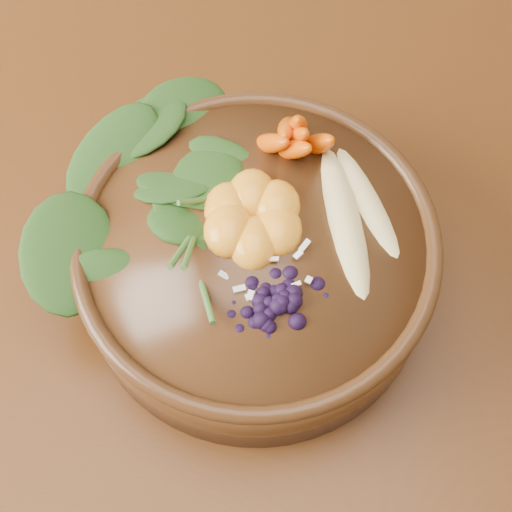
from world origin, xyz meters
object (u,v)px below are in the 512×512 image
Objects in this scene: mandarin_cluster at (252,208)px; blueberry_pile at (282,295)px; dining_table at (152,304)px; banana_halves at (358,201)px; carrot_cluster at (294,115)px; stoneware_bowl at (256,261)px; kale_heap at (181,173)px.

mandarin_cluster is 0.09m from blueberry_pile.
dining_table is 8.69× the size of banana_halves.
carrot_cluster is 0.60× the size of blueberry_pile.
banana_halves is 1.84× the size of mandarin_cluster.
stoneware_bowl is 0.06m from mandarin_cluster.
dining_table is at bearing 154.01° from blueberry_pile.
kale_heap is at bearing 39.20° from dining_table.
carrot_cluster is at bearing 75.98° from stoneware_bowl.
dining_table is at bearing -173.89° from mandarin_cluster.
kale_heap is at bearing 146.54° from stoneware_bowl.
mandarin_cluster is (-0.03, -0.08, -0.03)m from carrot_cluster.
carrot_cluster reaches higher than stoneware_bowl.
banana_halves is 0.11m from blueberry_pile.
carrot_cluster is at bearing 90.12° from blueberry_pile.
blueberry_pile is at bearing -141.51° from banana_halves.
blueberry_pile is (0.09, -0.11, -0.00)m from kale_heap.
carrot_cluster is at bearing 33.39° from dining_table.
carrot_cluster is at bearing 69.86° from mandarin_cluster.
dining_table is 7.72× the size of kale_heap.
kale_heap is 0.07m from mandarin_cluster.
mandarin_cluster reaches higher than banana_halves.
banana_halves is at bearing 7.82° from dining_table.
carrot_cluster is 0.87× the size of mandarin_cluster.
banana_halves is at bearing 58.15° from blueberry_pile.
stoneware_bowl is 1.72× the size of banana_halves.
stoneware_bowl is 3.62× the size of carrot_cluster.
dining_table is 0.25m from blueberry_pile.
blueberry_pile is at bearing -69.60° from mandarin_cluster.
kale_heap reaches higher than mandarin_cluster.
mandarin_cluster is at bearing -22.12° from kale_heap.
stoneware_bowl is 0.11m from kale_heap.
kale_heap is 2.07× the size of mandarin_cluster.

